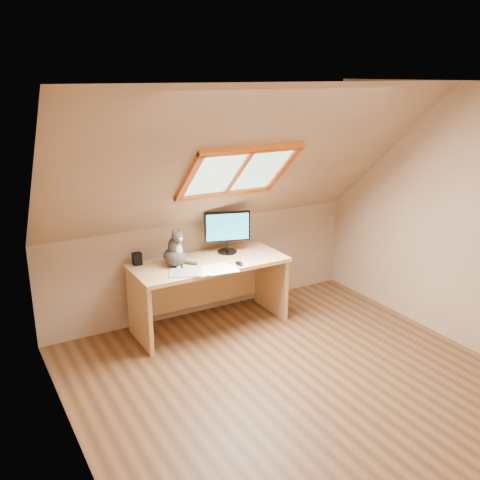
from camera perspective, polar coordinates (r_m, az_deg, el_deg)
ground at (r=4.57m, az=6.49°, el=-15.34°), size 3.50×3.50×0.00m
room_shell at (r=3.91m, az=8.00°, el=1.95°), size 3.52×3.52×2.41m
desk at (r=5.39m, az=-3.63°, el=-4.22°), size 1.53×0.67×0.70m
monitor at (r=5.42m, az=-1.37°, el=1.15°), size 0.46×0.20×0.43m
cat at (r=5.11m, az=-6.95°, el=-1.31°), size 0.26×0.29×0.39m
desk_speaker at (r=5.23m, az=-10.92°, el=-1.98°), size 0.09×0.09×0.12m
graphics_tablet at (r=4.95m, az=-5.75°, el=-3.50°), size 0.37×0.33×0.01m
mouse at (r=5.14m, az=-0.09°, el=-2.50°), size 0.07×0.11×0.03m
papers at (r=5.02m, az=-2.53°, el=-3.19°), size 0.35×0.30×0.01m
cables at (r=5.30m, az=0.29°, el=-2.02°), size 0.51×0.26×0.01m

